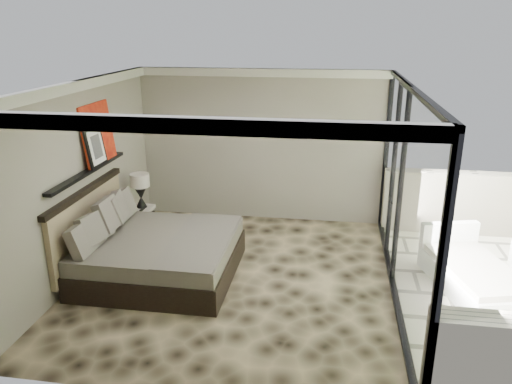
# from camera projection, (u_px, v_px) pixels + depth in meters

# --- Properties ---
(floor) EXTENTS (5.00, 5.00, 0.00)m
(floor) POSITION_uv_depth(u_px,v_px,m) (236.00, 278.00, 7.29)
(floor) COLOR black
(floor) RESTS_ON ground
(ceiling) EXTENTS (4.50, 5.00, 0.02)m
(ceiling) POSITION_uv_depth(u_px,v_px,m) (233.00, 85.00, 6.41)
(ceiling) COLOR silver
(ceiling) RESTS_ON back_wall
(back_wall) EXTENTS (4.50, 0.02, 2.80)m
(back_wall) POSITION_uv_depth(u_px,v_px,m) (261.00, 146.00, 9.18)
(back_wall) COLOR gray
(back_wall) RESTS_ON floor
(left_wall) EXTENTS (0.02, 5.00, 2.80)m
(left_wall) POSITION_uv_depth(u_px,v_px,m) (82.00, 180.00, 7.18)
(left_wall) COLOR gray
(left_wall) RESTS_ON floor
(glass_wall) EXTENTS (0.08, 5.00, 2.80)m
(glass_wall) POSITION_uv_depth(u_px,v_px,m) (403.00, 196.00, 6.51)
(glass_wall) COLOR white
(glass_wall) RESTS_ON floor
(terrace_slab) EXTENTS (3.00, 5.00, 0.12)m
(terrace_slab) POSITION_uv_depth(u_px,v_px,m) (507.00, 303.00, 6.75)
(terrace_slab) COLOR beige
(terrace_slab) RESTS_ON ground
(picture_ledge) EXTENTS (0.12, 2.20, 0.05)m
(picture_ledge) POSITION_uv_depth(u_px,v_px,m) (88.00, 172.00, 7.23)
(picture_ledge) COLOR black
(picture_ledge) RESTS_ON left_wall
(bed) EXTENTS (2.20, 2.13, 1.22)m
(bed) POSITION_uv_depth(u_px,v_px,m) (154.00, 252.00, 7.32)
(bed) COLOR black
(bed) RESTS_ON floor
(nightstand) EXTENTS (0.60, 0.60, 0.46)m
(nightstand) POSITION_uv_depth(u_px,v_px,m) (140.00, 223.00, 8.71)
(nightstand) COLOR black
(nightstand) RESTS_ON floor
(table_lamp) EXTENTS (0.33, 0.33, 0.60)m
(table_lamp) POSITION_uv_depth(u_px,v_px,m) (140.00, 186.00, 8.53)
(table_lamp) COLOR black
(table_lamp) RESTS_ON nightstand
(abstract_canvas) EXTENTS (0.13, 0.90, 0.90)m
(abstract_canvas) POSITION_uv_depth(u_px,v_px,m) (98.00, 133.00, 7.49)
(abstract_canvas) COLOR #AB3D0E
(abstract_canvas) RESTS_ON picture_ledge
(framed_print) EXTENTS (0.11, 0.50, 0.60)m
(framed_print) POSITION_uv_depth(u_px,v_px,m) (95.00, 146.00, 7.32)
(framed_print) COLOR black
(framed_print) RESTS_ON picture_ledge
(lounger) EXTENTS (1.30, 1.93, 0.69)m
(lounger) POSITION_uv_depth(u_px,v_px,m) (472.00, 275.00, 6.95)
(lounger) COLOR white
(lounger) RESTS_ON terrace_slab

